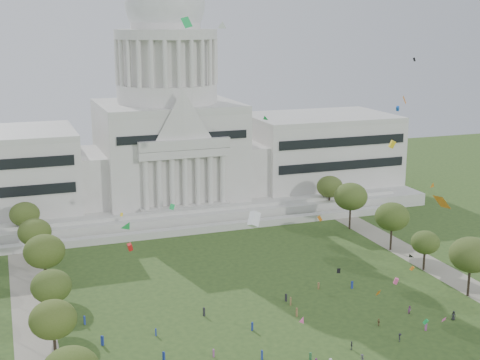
{
  "coord_description": "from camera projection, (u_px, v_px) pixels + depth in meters",
  "views": [
    {
      "loc": [
        -50.89,
        -96.17,
        59.55
      ],
      "look_at": [
        0.0,
        45.0,
        24.0
      ],
      "focal_mm": 50.0,
      "sensor_mm": 36.0,
      "label": 1
    }
  ],
  "objects": [
    {
      "name": "capitol",
      "position": [
        169.0,
        139.0,
        217.39
      ],
      "size": [
        160.0,
        64.5,
        91.3
      ],
      "color": "beige",
      "rests_on": "ground"
    },
    {
      "name": "path_left",
      "position": [
        35.0,
        335.0,
        130.17
      ],
      "size": [
        8.0,
        160.0,
        0.04
      ],
      "primitive_type": "cube",
      "color": "gray",
      "rests_on": "ground"
    },
    {
      "name": "path_right",
      "position": [
        447.0,
        274.0,
        161.85
      ],
      "size": [
        8.0,
        160.0,
        0.04
      ],
      "primitive_type": "cube",
      "color": "gray",
      "rests_on": "ground"
    },
    {
      "name": "row_tree_l_2",
      "position": [
        53.0,
        320.0,
        117.57
      ],
      "size": [
        8.42,
        8.42,
        11.97
      ],
      "color": "black",
      "rests_on": "ground"
    },
    {
      "name": "row_tree_r_2",
      "position": [
        471.0,
        255.0,
        146.86
      ],
      "size": [
        9.55,
        9.55,
        13.58
      ],
      "color": "black",
      "rests_on": "ground"
    },
    {
      "name": "row_tree_l_3",
      "position": [
        51.0,
        286.0,
        133.16
      ],
      "size": [
        8.12,
        8.12,
        11.55
      ],
      "color": "black",
      "rests_on": "ground"
    },
    {
      "name": "row_tree_r_3",
      "position": [
        425.0,
        242.0,
        163.14
      ],
      "size": [
        7.01,
        7.01,
        9.98
      ],
      "color": "black",
      "rests_on": "ground"
    },
    {
      "name": "row_tree_l_4",
      "position": [
        44.0,
        251.0,
        149.82
      ],
      "size": [
        9.29,
        9.29,
        13.21
      ],
      "color": "black",
      "rests_on": "ground"
    },
    {
      "name": "row_tree_r_4",
      "position": [
        392.0,
        217.0,
        176.99
      ],
      "size": [
        9.19,
        9.19,
        13.06
      ],
      "color": "black",
      "rests_on": "ground"
    },
    {
      "name": "row_tree_l_5",
      "position": [
        35.0,
        232.0,
        166.69
      ],
      "size": [
        8.33,
        8.33,
        11.85
      ],
      "color": "black",
      "rests_on": "ground"
    },
    {
      "name": "row_tree_r_5",
      "position": [
        351.0,
        197.0,
        194.87
      ],
      "size": [
        9.82,
        9.82,
        13.96
      ],
      "color": "black",
      "rests_on": "ground"
    },
    {
      "name": "row_tree_l_6",
      "position": [
        25.0,
        214.0,
        182.78
      ],
      "size": [
        8.19,
        8.19,
        11.64
      ],
      "color": "black",
      "rests_on": "ground"
    },
    {
      "name": "row_tree_r_6",
      "position": [
        330.0,
        187.0,
        212.43
      ],
      "size": [
        8.42,
        8.42,
        11.97
      ],
      "color": "black",
      "rests_on": "ground"
    },
    {
      "name": "person_0",
      "position": [
        454.0,
        315.0,
        136.75
      ],
      "size": [
        1.13,
        1.11,
        1.97
      ],
      "primitive_type": "imported",
      "rotation": [
        0.0,
        0.0,
        5.55
      ],
      "color": "#26262B",
      "rests_on": "ground"
    },
    {
      "name": "person_2",
      "position": [
        410.0,
        310.0,
        139.7
      ],
      "size": [
        0.97,
        0.75,
        1.77
      ],
      "primitive_type": "imported",
      "rotation": [
        0.0,
        0.0,
        0.28
      ],
      "color": "#994C8C",
      "rests_on": "ground"
    },
    {
      "name": "person_3",
      "position": [
        362.0,
        358.0,
        119.73
      ],
      "size": [
        0.69,
        1.11,
        1.61
      ],
      "primitive_type": "imported",
      "rotation": [
        0.0,
        0.0,
        4.87
      ],
      "color": "#4C4C51",
      "rests_on": "ground"
    },
    {
      "name": "person_4",
      "position": [
        352.0,
        345.0,
        124.37
      ],
      "size": [
        0.82,
        1.12,
        1.7
      ],
      "primitive_type": "imported",
      "rotation": [
        0.0,
        0.0,
        4.4
      ],
      "color": "#4C4C51",
      "rests_on": "ground"
    },
    {
      "name": "person_9",
      "position": [
        400.0,
        338.0,
        127.45
      ],
      "size": [
        1.02,
        1.25,
        1.72
      ],
      "primitive_type": "imported",
      "rotation": [
        0.0,
        0.0,
        1.09
      ],
      "color": "#26262B",
      "rests_on": "ground"
    },
    {
      "name": "person_10",
      "position": [
        379.0,
        322.0,
        134.26
      ],
      "size": [
        0.5,
        0.9,
        1.51
      ],
      "primitive_type": "imported",
      "rotation": [
        0.0,
        0.0,
        1.59
      ],
      "color": "olive",
      "rests_on": "ground"
    },
    {
      "name": "distant_crowd",
      "position": [
        233.0,
        339.0,
        126.74
      ],
      "size": [
        66.75,
        37.29,
        1.93
      ],
      "color": "olive",
      "rests_on": "ground"
    },
    {
      "name": "kite_swarm",
      "position": [
        317.0,
        208.0,
        116.74
      ],
      "size": [
        84.03,
        102.29,
        61.37
      ],
      "color": "black",
      "rests_on": "ground"
    }
  ]
}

